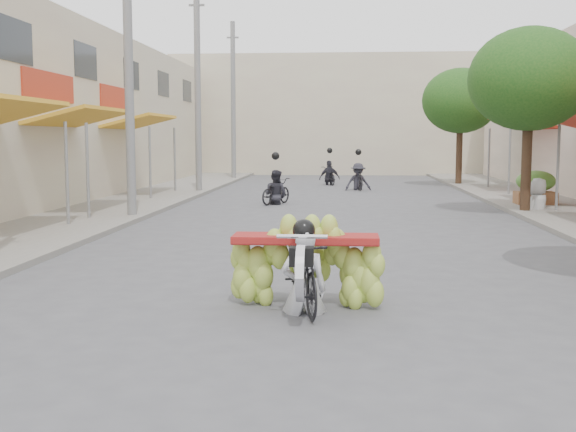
# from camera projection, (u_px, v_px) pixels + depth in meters

# --- Properties ---
(ground) EXTENTS (120.00, 120.00, 0.00)m
(ground) POSITION_uv_depth(u_px,v_px,m) (316.00, 361.00, 7.04)
(ground) COLOR #505054
(ground) RESTS_ON ground
(sidewalk_left) EXTENTS (4.00, 60.00, 0.12)m
(sidewalk_left) POSITION_uv_depth(u_px,v_px,m) (110.00, 206.00, 22.44)
(sidewalk_left) COLOR gray
(sidewalk_left) RESTS_ON ground
(sidewalk_right) EXTENTS (4.00, 60.00, 0.12)m
(sidewalk_right) POSITION_uv_depth(u_px,v_px,m) (571.00, 209.00, 21.37)
(sidewalk_right) COLOR gray
(sidewalk_right) RESTS_ON ground
(far_building) EXTENTS (20.00, 6.00, 7.00)m
(far_building) POSITION_uv_depth(u_px,v_px,m) (340.00, 116.00, 44.33)
(far_building) COLOR #C3B69A
(far_building) RESTS_ON ground
(utility_pole_mid) EXTENTS (0.60, 0.24, 8.00)m
(utility_pole_mid) POSITION_uv_depth(u_px,v_px,m) (129.00, 67.00, 18.91)
(utility_pole_mid) COLOR slate
(utility_pole_mid) RESTS_ON ground
(utility_pole_far) EXTENTS (0.60, 0.24, 8.00)m
(utility_pole_far) POSITION_uv_depth(u_px,v_px,m) (198.00, 89.00, 27.83)
(utility_pole_far) COLOR slate
(utility_pole_far) RESTS_ON ground
(utility_pole_back) EXTENTS (0.60, 0.24, 8.00)m
(utility_pole_back) POSITION_uv_depth(u_px,v_px,m) (233.00, 101.00, 36.75)
(utility_pole_back) COLOR slate
(utility_pole_back) RESTS_ON ground
(street_tree_mid) EXTENTS (3.40, 3.40, 5.25)m
(street_tree_mid) POSITION_uv_depth(u_px,v_px,m) (529.00, 80.00, 20.09)
(street_tree_mid) COLOR #3A2719
(street_tree_mid) RESTS_ON ground
(street_tree_far) EXTENTS (3.40, 3.40, 5.25)m
(street_tree_far) POSITION_uv_depth(u_px,v_px,m) (460.00, 101.00, 31.99)
(street_tree_far) COLOR #3A2719
(street_tree_far) RESTS_ON ground
(produce_crate_far) EXTENTS (1.20, 0.88, 1.16)m
(produce_crate_far) POSITION_uv_depth(u_px,v_px,m) (536.00, 185.00, 22.35)
(produce_crate_far) COLOR brown
(produce_crate_far) RESTS_ON ground
(banana_motorbike) EXTENTS (2.20, 1.81, 1.96)m
(banana_motorbike) POSITION_uv_depth(u_px,v_px,m) (305.00, 258.00, 9.09)
(banana_motorbike) COLOR black
(banana_motorbike) RESTS_ON ground
(pedestrian) EXTENTS (1.00, 0.99, 1.79)m
(pedestrian) POSITION_uv_depth(u_px,v_px,m) (539.00, 178.00, 20.71)
(pedestrian) COLOR beige
(pedestrian) RESTS_ON ground
(bg_motorbike_a) EXTENTS (1.18, 1.60, 1.95)m
(bg_motorbike_a) POSITION_uv_depth(u_px,v_px,m) (276.00, 181.00, 23.50)
(bg_motorbike_a) COLOR black
(bg_motorbike_a) RESTS_ON ground
(bg_motorbike_b) EXTENTS (1.14, 1.72, 1.95)m
(bg_motorbike_b) POSITION_uv_depth(u_px,v_px,m) (358.00, 170.00, 29.78)
(bg_motorbike_b) COLOR black
(bg_motorbike_b) RESTS_ON ground
(bg_motorbike_c) EXTENTS (1.08, 1.57, 1.95)m
(bg_motorbike_c) POSITION_uv_depth(u_px,v_px,m) (330.00, 167.00, 33.09)
(bg_motorbike_c) COLOR black
(bg_motorbike_c) RESTS_ON ground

